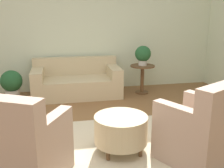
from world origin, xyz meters
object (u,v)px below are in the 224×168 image
Objects in this scene: armchair_left at (23,149)px; ottoman_table at (121,129)px; side_table at (142,74)px; potted_plant_floor at (12,83)px; couch at (77,82)px; armchair_right at (200,132)px; potted_plant_on_side_table at (143,54)px.

ottoman_table is at bearing 20.95° from armchair_left.
potted_plant_floor is (-2.80, 0.06, -0.08)m from side_table.
couch is 3.25m from armchair_right.
armchair_right is at bearing -67.43° from couch.
side_table is (1.46, -0.12, 0.14)m from couch.
armchair_right is 0.97m from ottoman_table.
couch is at bearing 175.36° from potted_plant_on_side_table.
side_table is 1.47× the size of potted_plant_on_side_table.
potted_plant_floor is (-2.80, 0.06, -0.53)m from potted_plant_on_side_table.
potted_plant_on_side_table reaches higher than side_table.
armchair_right is at bearing -27.02° from ottoman_table.
potted_plant_on_side_table is (2.23, 2.88, 0.49)m from armchair_left.
armchair_left is 3.00m from potted_plant_floor.
potted_plant_on_side_table reaches higher than couch.
potted_plant_floor is at bearing 178.75° from potted_plant_on_side_table.
ottoman_table is 1.10× the size of potted_plant_floor.
potted_plant_on_side_table reaches higher than armchair_right.
armchair_left is at bearing -159.05° from ottoman_table.
armchair_left is 1.61× the size of potted_plant_floor.
potted_plant_on_side_table reaches higher than armchair_left.
potted_plant_on_side_table is at bearing -4.64° from couch.
armchair_left is 1.23m from ottoman_table.
potted_plant_floor is at bearing 100.99° from armchair_left.
ottoman_table is 2.73m from potted_plant_on_side_table.
side_table is at bearing 63.43° from potted_plant_on_side_table.
armchair_left is 2.34× the size of potted_plant_on_side_table.
side_table is at bearing 85.79° from armchair_right.
couch is at bearing 2.46° from potted_plant_floor.
ottoman_table is (0.38, -2.56, 0.01)m from couch.
potted_plant_floor is (-1.34, -0.06, 0.06)m from couch.
potted_plant_on_side_table is (1.46, -0.12, 0.58)m from couch.
armchair_right is 2.89m from side_table.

